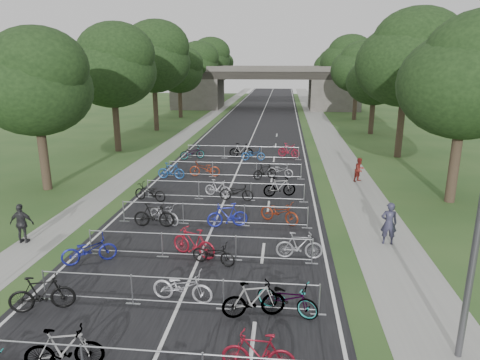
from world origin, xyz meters
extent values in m
cube|color=black|center=(0.00, 50.00, 0.01)|extent=(11.00, 140.00, 0.01)
cube|color=gray|center=(8.00, 50.00, 0.01)|extent=(3.00, 140.00, 0.01)
cube|color=gray|center=(-7.50, 50.00, 0.01)|extent=(2.00, 140.00, 0.01)
cube|color=silver|center=(0.00, 50.00, 0.00)|extent=(0.12, 140.00, 0.00)
cube|color=#4C4944|center=(-11.50, 65.00, 2.50)|extent=(8.00, 8.00, 5.00)
cube|color=#4C4944|center=(11.50, 65.00, 2.50)|extent=(8.00, 8.00, 5.00)
cube|color=black|center=(0.00, 65.00, 5.60)|extent=(30.00, 8.00, 1.20)
cube|color=#4C4944|center=(0.00, 61.20, 6.60)|extent=(30.00, 0.40, 0.90)
cube|color=#4C4944|center=(0.00, 68.80, 6.60)|extent=(30.00, 0.40, 0.90)
cylinder|color=#4C4C51|center=(8.30, 2.00, 4.00)|extent=(0.18, 0.18, 8.00)
cylinder|color=#33261C|center=(-11.50, 16.00, 2.10)|extent=(0.56, 0.56, 4.20)
ellipsoid|color=black|center=(-11.50, 16.00, 6.22)|extent=(6.72, 6.72, 5.51)
sphere|color=black|center=(-10.90, 15.50, 7.56)|extent=(5.38, 5.38, 5.38)
sphere|color=black|center=(-12.00, 16.50, 5.38)|extent=(4.37, 4.37, 4.37)
cylinder|color=#33261C|center=(13.00, 16.00, 2.24)|extent=(0.56, 0.56, 4.48)
ellipsoid|color=black|center=(13.00, 16.00, 6.63)|extent=(7.17, 7.17, 5.88)
sphere|color=black|center=(12.50, 16.50, 5.73)|extent=(4.66, 4.66, 4.66)
cylinder|color=#33261C|center=(-11.50, 28.00, 2.36)|extent=(0.56, 0.56, 4.72)
ellipsoid|color=black|center=(-11.50, 28.00, 6.99)|extent=(7.56, 7.56, 6.20)
sphere|color=black|center=(-10.90, 27.50, 8.50)|extent=(6.05, 6.05, 6.05)
sphere|color=black|center=(-12.00, 28.50, 6.05)|extent=(4.91, 4.91, 4.91)
cylinder|color=#33261C|center=(13.00, 28.00, 2.55)|extent=(0.56, 0.56, 5.11)
ellipsoid|color=black|center=(13.00, 28.00, 7.56)|extent=(8.18, 8.18, 6.70)
sphere|color=black|center=(13.60, 27.50, 9.20)|extent=(6.54, 6.54, 6.54)
sphere|color=black|center=(12.50, 28.50, 6.54)|extent=(5.31, 5.31, 5.31)
cylinder|color=#33261C|center=(-11.50, 40.00, 2.62)|extent=(0.56, 0.56, 5.25)
ellipsoid|color=black|center=(-11.50, 40.00, 7.77)|extent=(8.40, 8.40, 6.89)
sphere|color=black|center=(-10.90, 39.50, 9.45)|extent=(6.72, 6.72, 6.72)
sphere|color=black|center=(-12.00, 40.50, 6.72)|extent=(5.46, 5.46, 5.46)
cylinder|color=#33261C|center=(13.00, 40.00, 1.92)|extent=(0.56, 0.56, 3.85)
ellipsoid|color=black|center=(13.00, 40.00, 5.70)|extent=(6.16, 6.16, 5.05)
sphere|color=black|center=(13.60, 39.50, 6.93)|extent=(4.93, 4.93, 4.93)
sphere|color=black|center=(12.50, 40.50, 4.93)|extent=(4.00, 4.00, 4.00)
cylinder|color=#33261C|center=(-11.50, 52.00, 2.10)|extent=(0.56, 0.56, 4.20)
ellipsoid|color=black|center=(-11.50, 52.00, 6.22)|extent=(6.72, 6.72, 5.51)
sphere|color=black|center=(-10.90, 51.50, 7.56)|extent=(5.38, 5.38, 5.38)
sphere|color=black|center=(-12.00, 52.50, 5.38)|extent=(4.37, 4.37, 4.37)
cylinder|color=#33261C|center=(13.00, 52.00, 2.24)|extent=(0.56, 0.56, 4.48)
ellipsoid|color=black|center=(13.00, 52.00, 6.63)|extent=(7.17, 7.17, 5.88)
sphere|color=black|center=(13.60, 51.50, 8.06)|extent=(5.73, 5.73, 5.73)
sphere|color=black|center=(12.50, 52.50, 5.73)|extent=(4.66, 4.66, 4.66)
cylinder|color=#33261C|center=(-11.50, 64.00, 2.36)|extent=(0.56, 0.56, 4.72)
ellipsoid|color=black|center=(-11.50, 64.00, 6.99)|extent=(7.56, 7.56, 6.20)
sphere|color=black|center=(-10.90, 63.50, 8.50)|extent=(6.05, 6.05, 6.05)
sphere|color=black|center=(-12.00, 64.50, 6.05)|extent=(4.91, 4.91, 4.91)
cylinder|color=#33261C|center=(13.00, 64.00, 2.55)|extent=(0.56, 0.56, 5.11)
ellipsoid|color=black|center=(13.00, 64.00, 7.56)|extent=(8.18, 8.18, 6.70)
sphere|color=black|center=(13.60, 63.50, 9.20)|extent=(6.54, 6.54, 6.54)
sphere|color=black|center=(12.50, 64.50, 6.54)|extent=(5.31, 5.31, 5.31)
cylinder|color=#33261C|center=(-11.50, 76.00, 2.62)|extent=(0.56, 0.56, 5.25)
ellipsoid|color=black|center=(-11.50, 76.00, 7.77)|extent=(8.40, 8.40, 6.89)
sphere|color=black|center=(-10.90, 75.50, 9.45)|extent=(6.72, 6.72, 6.72)
sphere|color=black|center=(-12.00, 76.50, 6.72)|extent=(5.46, 5.46, 5.46)
cylinder|color=#33261C|center=(13.00, 76.00, 1.92)|extent=(0.56, 0.56, 3.85)
ellipsoid|color=black|center=(13.00, 76.00, 5.70)|extent=(6.16, 6.16, 5.05)
sphere|color=black|center=(13.60, 75.50, 6.93)|extent=(4.93, 4.93, 4.93)
sphere|color=black|center=(12.50, 76.50, 4.93)|extent=(4.00, 4.00, 4.00)
cylinder|color=#33261C|center=(-11.50, 88.00, 2.10)|extent=(0.56, 0.56, 4.20)
ellipsoid|color=black|center=(-11.50, 88.00, 6.22)|extent=(6.72, 6.72, 5.51)
sphere|color=black|center=(-10.90, 87.50, 7.56)|extent=(5.38, 5.38, 5.38)
sphere|color=black|center=(-12.00, 88.50, 5.38)|extent=(4.37, 4.37, 4.37)
cylinder|color=#33261C|center=(13.00, 88.00, 2.24)|extent=(0.56, 0.56, 4.48)
ellipsoid|color=black|center=(13.00, 88.00, 6.63)|extent=(7.17, 7.17, 5.88)
sphere|color=black|center=(13.60, 87.50, 8.06)|extent=(5.73, 5.73, 5.73)
sphere|color=black|center=(12.50, 88.50, 5.73)|extent=(4.66, 4.66, 4.66)
cylinder|color=#A8ABB0|center=(0.00, 0.00, 1.05)|extent=(9.20, 0.04, 0.04)
cylinder|color=#A8ABB0|center=(0.00, 3.60, 1.05)|extent=(9.20, 0.04, 0.04)
cylinder|color=#A8ABB0|center=(0.00, 3.60, 0.18)|extent=(9.20, 0.04, 0.04)
cylinder|color=#A8ABB0|center=(-4.60, 3.60, 0.55)|extent=(0.05, 0.05, 1.10)
cube|color=#A8ABB0|center=(-4.60, 3.60, 0.01)|extent=(0.50, 0.08, 0.03)
cylinder|color=#A8ABB0|center=(-1.53, 3.60, 0.55)|extent=(0.05, 0.05, 1.10)
cube|color=#A8ABB0|center=(-1.53, 3.60, 0.01)|extent=(0.50, 0.08, 0.03)
cylinder|color=#A8ABB0|center=(1.53, 3.60, 0.55)|extent=(0.05, 0.05, 1.10)
cube|color=#A8ABB0|center=(1.53, 3.60, 0.01)|extent=(0.50, 0.08, 0.03)
cylinder|color=#A8ABB0|center=(4.60, 3.60, 0.55)|extent=(0.05, 0.05, 1.10)
cube|color=#A8ABB0|center=(4.60, 3.60, 0.01)|extent=(0.50, 0.08, 0.03)
cylinder|color=#A8ABB0|center=(0.00, 7.20, 1.05)|extent=(9.20, 0.04, 0.04)
cylinder|color=#A8ABB0|center=(0.00, 7.20, 0.18)|extent=(9.20, 0.04, 0.04)
cylinder|color=#A8ABB0|center=(-4.60, 7.20, 0.55)|extent=(0.05, 0.05, 1.10)
cube|color=#A8ABB0|center=(-4.60, 7.20, 0.01)|extent=(0.50, 0.08, 0.03)
cylinder|color=#A8ABB0|center=(-1.53, 7.20, 0.55)|extent=(0.05, 0.05, 1.10)
cube|color=#A8ABB0|center=(-1.53, 7.20, 0.01)|extent=(0.50, 0.08, 0.03)
cylinder|color=#A8ABB0|center=(1.53, 7.20, 0.55)|extent=(0.05, 0.05, 1.10)
cube|color=#A8ABB0|center=(1.53, 7.20, 0.01)|extent=(0.50, 0.08, 0.03)
cylinder|color=#A8ABB0|center=(4.60, 7.20, 0.55)|extent=(0.05, 0.05, 1.10)
cube|color=#A8ABB0|center=(4.60, 7.20, 0.01)|extent=(0.50, 0.08, 0.03)
cylinder|color=#A8ABB0|center=(0.00, 11.00, 1.05)|extent=(9.20, 0.04, 0.04)
cylinder|color=#A8ABB0|center=(0.00, 11.00, 0.18)|extent=(9.20, 0.04, 0.04)
cylinder|color=#A8ABB0|center=(-4.60, 11.00, 0.55)|extent=(0.05, 0.05, 1.10)
cube|color=#A8ABB0|center=(-4.60, 11.00, 0.01)|extent=(0.50, 0.08, 0.03)
cylinder|color=#A8ABB0|center=(-1.53, 11.00, 0.55)|extent=(0.05, 0.05, 1.10)
cube|color=#A8ABB0|center=(-1.53, 11.00, 0.01)|extent=(0.50, 0.08, 0.03)
cylinder|color=#A8ABB0|center=(1.53, 11.00, 0.55)|extent=(0.05, 0.05, 1.10)
cube|color=#A8ABB0|center=(1.53, 11.00, 0.01)|extent=(0.50, 0.08, 0.03)
cylinder|color=#A8ABB0|center=(4.60, 11.00, 0.55)|extent=(0.05, 0.05, 1.10)
cube|color=#A8ABB0|center=(4.60, 11.00, 0.01)|extent=(0.50, 0.08, 0.03)
cylinder|color=#A8ABB0|center=(0.00, 15.00, 1.05)|extent=(9.20, 0.04, 0.04)
cylinder|color=#A8ABB0|center=(0.00, 15.00, 0.18)|extent=(9.20, 0.04, 0.04)
cylinder|color=#A8ABB0|center=(-4.60, 15.00, 0.55)|extent=(0.05, 0.05, 1.10)
cube|color=#A8ABB0|center=(-4.60, 15.00, 0.01)|extent=(0.50, 0.08, 0.03)
cylinder|color=#A8ABB0|center=(-1.53, 15.00, 0.55)|extent=(0.05, 0.05, 1.10)
cube|color=#A8ABB0|center=(-1.53, 15.00, 0.01)|extent=(0.50, 0.08, 0.03)
cylinder|color=#A8ABB0|center=(1.53, 15.00, 0.55)|extent=(0.05, 0.05, 1.10)
cube|color=#A8ABB0|center=(1.53, 15.00, 0.01)|extent=(0.50, 0.08, 0.03)
cylinder|color=#A8ABB0|center=(4.60, 15.00, 0.55)|extent=(0.05, 0.05, 1.10)
cube|color=#A8ABB0|center=(4.60, 15.00, 0.01)|extent=(0.50, 0.08, 0.03)
cylinder|color=#A8ABB0|center=(0.00, 20.00, 1.05)|extent=(9.20, 0.04, 0.04)
cylinder|color=#A8ABB0|center=(0.00, 20.00, 0.18)|extent=(9.20, 0.04, 0.04)
cylinder|color=#A8ABB0|center=(-4.60, 20.00, 0.55)|extent=(0.05, 0.05, 1.10)
cube|color=#A8ABB0|center=(-4.60, 20.00, 0.01)|extent=(0.50, 0.08, 0.03)
cylinder|color=#A8ABB0|center=(-1.53, 20.00, 0.55)|extent=(0.05, 0.05, 1.10)
cube|color=#A8ABB0|center=(-1.53, 20.00, 0.01)|extent=(0.50, 0.08, 0.03)
cylinder|color=#A8ABB0|center=(1.53, 20.00, 0.55)|extent=(0.05, 0.05, 1.10)
cube|color=#A8ABB0|center=(1.53, 20.00, 0.01)|extent=(0.50, 0.08, 0.03)
cylinder|color=#A8ABB0|center=(4.60, 20.00, 0.55)|extent=(0.05, 0.05, 1.10)
cube|color=#A8ABB0|center=(4.60, 20.00, 0.01)|extent=(0.50, 0.08, 0.03)
cylinder|color=#A8ABB0|center=(0.00, 26.00, 1.05)|extent=(9.20, 0.04, 0.04)
cylinder|color=#A8ABB0|center=(0.00, 26.00, 0.18)|extent=(9.20, 0.04, 0.04)
cylinder|color=#A8ABB0|center=(-4.60, 26.00, 0.55)|extent=(0.05, 0.05, 1.10)
cube|color=#A8ABB0|center=(-4.60, 26.00, 0.01)|extent=(0.50, 0.08, 0.03)
cylinder|color=#A8ABB0|center=(-1.53, 26.00, 0.55)|extent=(0.05, 0.05, 1.10)
cube|color=#A8ABB0|center=(-1.53, 26.00, 0.01)|extent=(0.50, 0.08, 0.03)
cylinder|color=#A8ABB0|center=(1.53, 26.00, 0.55)|extent=(0.05, 0.05, 1.10)
cube|color=#A8ABB0|center=(1.53, 26.00, 0.01)|extent=(0.50, 0.08, 0.03)
cylinder|color=#A8ABB0|center=(4.60, 26.00, 0.55)|extent=(0.05, 0.05, 1.10)
cube|color=#A8ABB0|center=(4.60, 26.00, 0.01)|extent=(0.50, 0.08, 0.03)
imported|color=#A8ABB0|center=(-2.22, 0.39, 0.61)|extent=(2.12, 1.04, 1.23)
imported|color=maroon|center=(2.84, 0.78, 0.59)|extent=(1.97, 0.65, 1.17)
imported|color=black|center=(-4.30, 2.94, 0.62)|extent=(2.13, 1.21, 1.23)
imported|color=silver|center=(0.09, 3.95, 0.56)|extent=(2.19, 1.00, 1.11)
imported|color=#A8ABB0|center=(2.54, 3.28, 0.61)|extent=(2.12, 1.06, 1.23)
imported|color=#A8ABB0|center=(3.59, 3.60, 0.56)|extent=(2.24, 1.52, 1.11)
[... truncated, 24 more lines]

